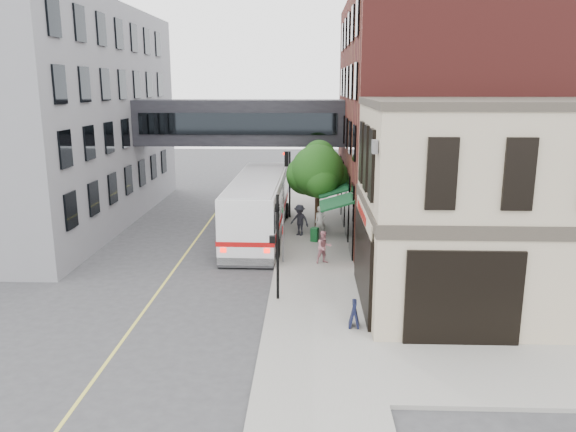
# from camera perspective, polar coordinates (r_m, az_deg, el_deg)

# --- Properties ---
(ground) EXTENTS (120.00, 120.00, 0.00)m
(ground) POSITION_cam_1_polar(r_m,az_deg,el_deg) (22.29, -2.36, -10.60)
(ground) COLOR #38383A
(ground) RESTS_ON ground
(sidewalk_main) EXTENTS (4.00, 60.00, 0.15)m
(sidewalk_main) POSITION_cam_1_polar(r_m,az_deg,el_deg) (35.47, 2.60, -1.37)
(sidewalk_main) COLOR gray
(sidewalk_main) RESTS_ON ground
(corner_building) EXTENTS (10.19, 8.12, 8.45)m
(corner_building) POSITION_cam_1_polar(r_m,az_deg,el_deg) (23.98, 19.84, 0.92)
(corner_building) COLOR tan
(corner_building) RESTS_ON ground
(brick_building) EXTENTS (13.76, 18.00, 14.00)m
(brick_building) POSITION_cam_1_polar(r_m,az_deg,el_deg) (36.35, 15.57, 9.57)
(brick_building) COLOR #5A1F1C
(brick_building) RESTS_ON ground
(opposite_building) EXTENTS (14.00, 24.00, 14.00)m
(opposite_building) POSITION_cam_1_polar(r_m,az_deg,el_deg) (40.88, -25.39, 9.16)
(opposite_building) COLOR gray
(opposite_building) RESTS_ON ground
(skyway_bridge) EXTENTS (14.00, 3.18, 3.00)m
(skyway_bridge) POSITION_cam_1_polar(r_m,az_deg,el_deg) (38.69, -4.87, 9.46)
(skyway_bridge) COLOR black
(skyway_bridge) RESTS_ON ground
(traffic_signal_near) EXTENTS (0.44, 0.22, 4.60)m
(traffic_signal_near) POSITION_cam_1_polar(r_m,az_deg,el_deg) (23.16, -1.14, -1.84)
(traffic_signal_near) COLOR black
(traffic_signal_near) RESTS_ON sidewalk_main
(traffic_signal_far) EXTENTS (0.53, 0.28, 4.50)m
(traffic_signal_far) POSITION_cam_1_polar(r_m,az_deg,el_deg) (37.78, -0.03, 4.59)
(traffic_signal_far) COLOR black
(traffic_signal_far) RESTS_ON sidewalk_main
(street_sign_pole) EXTENTS (0.08, 0.75, 3.00)m
(street_sign_pole) POSITION_cam_1_polar(r_m,az_deg,el_deg) (28.25, -0.52, -1.27)
(street_sign_pole) COLOR gray
(street_sign_pole) RESTS_ON sidewalk_main
(street_tree) EXTENTS (3.80, 3.20, 5.60)m
(street_tree) POSITION_cam_1_polar(r_m,az_deg,el_deg) (33.93, 3.01, 4.57)
(street_tree) COLOR #382619
(street_tree) RESTS_ON sidewalk_main
(lane_marking) EXTENTS (0.12, 40.00, 0.01)m
(lane_marking) POSITION_cam_1_polar(r_m,az_deg,el_deg) (32.32, -9.87, -3.14)
(lane_marking) COLOR #D8CC4C
(lane_marking) RESTS_ON ground
(bus) EXTENTS (3.34, 13.17, 3.53)m
(bus) POSITION_cam_1_polar(r_m,az_deg,el_deg) (33.86, -3.03, 1.23)
(bus) COLOR white
(bus) RESTS_ON ground
(pedestrian_a) EXTENTS (0.80, 0.67, 1.88)m
(pedestrian_a) POSITION_cam_1_polar(r_m,az_deg,el_deg) (33.21, 3.30, -0.59)
(pedestrian_a) COLOR silver
(pedestrian_a) RESTS_ON sidewalk_main
(pedestrian_b) EXTENTS (1.00, 0.90, 1.68)m
(pedestrian_b) POSITION_cam_1_polar(r_m,az_deg,el_deg) (28.42, 3.67, -3.18)
(pedestrian_b) COLOR #BF7B85
(pedestrian_b) RESTS_ON sidewalk_main
(pedestrian_c) EXTENTS (1.40, 1.21, 1.88)m
(pedestrian_c) POSITION_cam_1_polar(r_m,az_deg,el_deg) (33.57, 1.19, -0.42)
(pedestrian_c) COLOR #202129
(pedestrian_c) RESTS_ON sidewalk_main
(newspaper_box) EXTENTS (0.50, 0.47, 0.80)m
(newspaper_box) POSITION_cam_1_polar(r_m,az_deg,el_deg) (32.44, 2.72, -1.89)
(newspaper_box) COLOR #155C28
(newspaper_box) RESTS_ON sidewalk_main
(sandwich_board) EXTENTS (0.40, 0.58, 1.00)m
(sandwich_board) POSITION_cam_1_polar(r_m,az_deg,el_deg) (21.39, 6.74, -9.85)
(sandwich_board) COLOR black
(sandwich_board) RESTS_ON sidewalk_main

